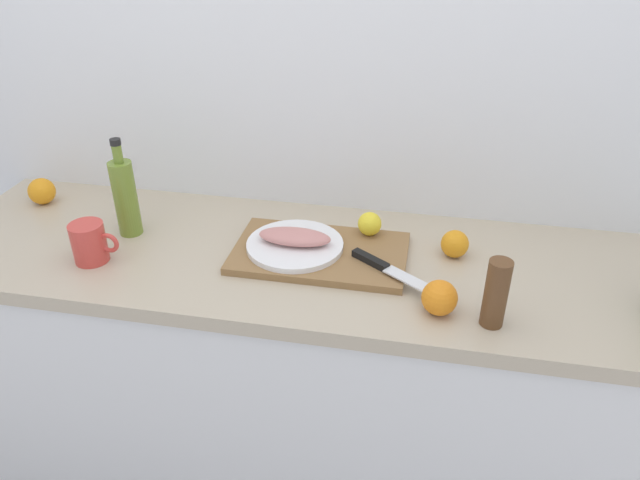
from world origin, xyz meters
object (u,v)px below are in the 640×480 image
(chef_knife, at_px, (386,268))
(pepper_mill, at_px, (496,293))
(orange_0, at_px, (455,244))
(cutting_board, at_px, (320,253))
(olive_oil_bottle, at_px, (125,196))
(lemon_0, at_px, (370,224))
(fish_fillet, at_px, (293,237))
(white_plate, at_px, (293,245))
(coffee_mug_0, at_px, (90,243))

(chef_knife, xyz_separation_m, pepper_mill, (0.25, -0.14, 0.05))
(orange_0, distance_m, pepper_mill, 0.29)
(cutting_board, xyz_separation_m, olive_oil_bottle, (-0.55, 0.02, 0.10))
(lemon_0, bearing_deg, orange_0, -8.97)
(fish_fillet, xyz_separation_m, chef_knife, (0.25, -0.07, -0.02))
(lemon_0, distance_m, orange_0, 0.23)
(lemon_0, relative_size, olive_oil_bottle, 0.23)
(white_plate, height_order, lemon_0, lemon_0)
(lemon_0, bearing_deg, fish_fillet, -150.01)
(coffee_mug_0, bearing_deg, fish_fillet, 14.60)
(white_plate, distance_m, coffee_mug_0, 0.53)
(white_plate, height_order, orange_0, orange_0)
(chef_knife, relative_size, olive_oil_bottle, 0.91)
(olive_oil_bottle, relative_size, orange_0, 3.83)
(fish_fillet, distance_m, pepper_mill, 0.54)
(white_plate, relative_size, coffee_mug_0, 2.01)
(white_plate, height_order, coffee_mug_0, coffee_mug_0)
(fish_fillet, height_order, orange_0, orange_0)
(pepper_mill, bearing_deg, cutting_board, 154.56)
(chef_knife, xyz_separation_m, orange_0, (0.17, 0.14, 0.01))
(cutting_board, relative_size, chef_knife, 1.78)
(cutting_board, relative_size, coffee_mug_0, 3.56)
(fish_fillet, relative_size, orange_0, 2.63)
(fish_fillet, relative_size, coffee_mug_0, 1.51)
(white_plate, distance_m, pepper_mill, 0.54)
(lemon_0, bearing_deg, white_plate, -150.01)
(white_plate, relative_size, pepper_mill, 1.56)
(lemon_0, relative_size, pepper_mill, 0.40)
(white_plate, xyz_separation_m, chef_knife, (0.25, -0.07, 0.00))
(cutting_board, height_order, olive_oil_bottle, olive_oil_bottle)
(chef_knife, bearing_deg, pepper_mill, 5.71)
(lemon_0, xyz_separation_m, coffee_mug_0, (-0.70, -0.24, 0.00))
(cutting_board, height_order, pepper_mill, pepper_mill)
(chef_knife, xyz_separation_m, coffee_mug_0, (-0.76, -0.07, 0.02))
(chef_knife, distance_m, olive_oil_bottle, 0.74)
(olive_oil_bottle, relative_size, pepper_mill, 1.71)
(white_plate, height_order, pepper_mill, pepper_mill)
(lemon_0, bearing_deg, chef_knife, -69.76)
(cutting_board, relative_size, white_plate, 1.77)
(white_plate, height_order, chef_knife, chef_knife)
(chef_knife, distance_m, lemon_0, 0.19)
(white_plate, xyz_separation_m, orange_0, (0.42, 0.07, 0.01))
(chef_knife, bearing_deg, olive_oil_bottle, -152.50)
(white_plate, distance_m, olive_oil_bottle, 0.49)
(orange_0, bearing_deg, coffee_mug_0, -167.54)
(cutting_board, xyz_separation_m, pepper_mill, (0.43, -0.20, 0.07))
(olive_oil_bottle, bearing_deg, lemon_0, 7.32)
(coffee_mug_0, distance_m, orange_0, 0.95)
(orange_0, bearing_deg, fish_fillet, -170.19)
(cutting_board, relative_size, fish_fillet, 2.36)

